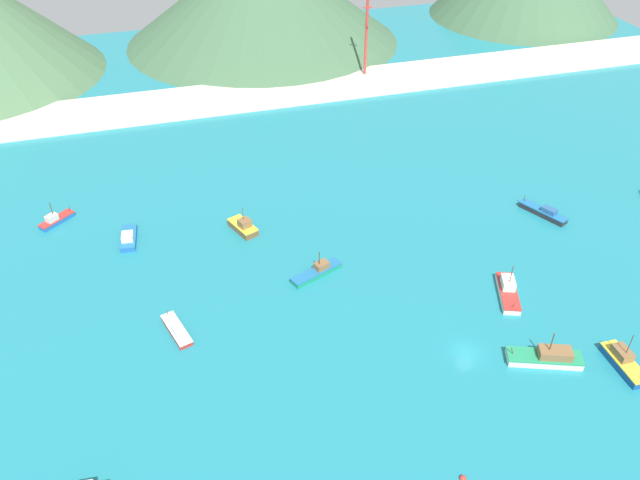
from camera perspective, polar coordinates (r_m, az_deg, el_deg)
name	(u,v)px	position (r m, az deg, el deg)	size (l,w,h in m)	color
ground	(393,242)	(120.01, 6.72, -0.20)	(260.00, 280.00, 0.50)	teal
fishing_boat_0	(243,227)	(122.08, -7.01, 1.23)	(5.29, 7.48, 5.54)	brown
fishing_boat_1	(544,212)	(133.54, 19.74, 2.42)	(6.26, 10.09, 2.43)	#232328
fishing_boat_2	(547,357)	(101.59, 19.99, -9.99)	(11.60, 7.03, 5.91)	silver
fishing_boat_3	(317,272)	(110.68, -0.26, -2.90)	(10.08, 5.76, 4.90)	#198466
fishing_boat_6	(508,291)	(111.18, 16.77, -4.46)	(6.20, 10.13, 6.18)	silver
fishing_boat_7	(624,362)	(105.24, 25.96, -9.96)	(3.07, 8.64, 6.45)	#14478C
fishing_boat_8	(128,238)	(124.07, -17.07, 0.20)	(3.60, 8.09, 2.12)	#1E5BA8
fishing_boat_9	(56,220)	(134.13, -22.96, 1.72)	(6.91, 6.31, 4.86)	#1E5BA8
fishing_boat_10	(177,330)	(102.62, -12.91, -8.00)	(4.42, 8.51, 1.83)	red
buoy_0	(463,479)	(86.12, 12.90, -20.44)	(0.87, 0.87, 0.87)	red
beach_strip	(296,90)	(180.11, -2.20, 13.54)	(247.00, 18.96, 1.20)	beige
radio_tower	(366,35)	(185.65, 4.25, 18.14)	(2.46, 1.97, 24.61)	#B7332D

